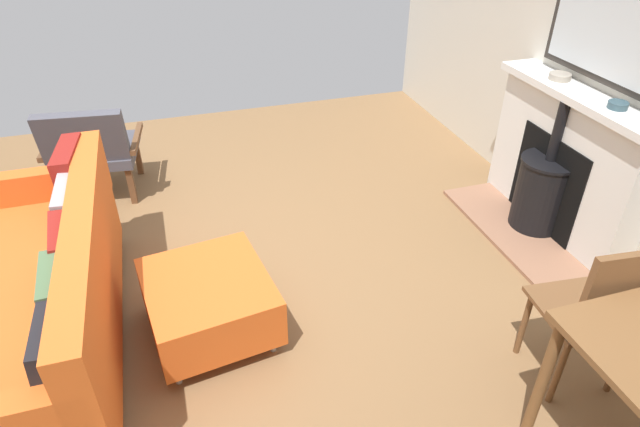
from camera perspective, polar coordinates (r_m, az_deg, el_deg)
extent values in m
cube|color=olive|center=(3.40, -13.73, -8.68)|extent=(5.53, 5.64, 0.01)
cube|color=beige|center=(3.83, 30.11, 16.78)|extent=(0.12, 5.64, 2.80)
cube|color=#93664C|center=(4.07, 19.61, -1.65)|extent=(0.42, 1.22, 0.03)
cube|color=white|center=(4.04, 24.57, 4.60)|extent=(0.22, 1.29, 0.96)
cube|color=black|center=(4.03, 23.21, 3.01)|extent=(0.06, 0.66, 0.67)
cylinder|color=black|center=(4.05, 22.51, 1.92)|extent=(0.36, 0.36, 0.50)
cylinder|color=black|center=(3.93, 23.31, 5.15)|extent=(0.38, 0.38, 0.02)
cylinder|color=black|center=(3.84, 24.02, 7.96)|extent=(0.07, 0.07, 0.41)
cube|color=white|center=(3.83, 26.05, 11.16)|extent=(0.27, 1.37, 0.05)
cube|color=#2D2823|center=(3.78, 29.22, 17.89)|extent=(0.04, 1.06, 0.79)
cube|color=silver|center=(3.76, 28.99, 17.91)|extent=(0.01, 0.98, 0.71)
cylinder|color=#9E9384|center=(3.99, 24.18, 13.16)|extent=(0.14, 0.14, 0.04)
torus|color=#9E9384|center=(3.99, 24.23, 13.38)|extent=(0.14, 0.14, 0.01)
cylinder|color=#334C56|center=(3.64, 29.14, 10.04)|extent=(0.11, 0.11, 0.04)
torus|color=#334C56|center=(3.63, 29.21, 10.27)|extent=(0.12, 0.12, 0.01)
cylinder|color=#B2B2B7|center=(4.00, -30.54, -4.89)|extent=(0.04, 0.04, 0.10)
cylinder|color=#B2B2B7|center=(3.87, -21.36, -3.48)|extent=(0.04, 0.04, 0.10)
cube|color=orange|center=(3.16, -28.26, -9.47)|extent=(0.82, 1.90, 0.36)
cube|color=orange|center=(2.87, -23.56, -3.07)|extent=(0.15, 1.90, 0.38)
cube|color=orange|center=(3.74, -27.79, 2.69)|extent=(0.77, 0.12, 0.19)
cube|color=maroon|center=(3.49, -24.62, 3.29)|extent=(0.16, 0.43, 0.42)
cube|color=#99999E|center=(3.17, -24.94, -0.38)|extent=(0.14, 0.37, 0.37)
cube|color=maroon|center=(2.88, -25.39, -4.36)|extent=(0.17, 0.36, 0.36)
cube|color=#4C6B47|center=(2.63, -25.87, -8.46)|extent=(0.13, 0.35, 0.34)
cube|color=black|center=(2.40, -26.47, -13.60)|extent=(0.14, 0.33, 0.34)
cylinder|color=#B2B2B7|center=(3.31, -16.93, -9.55)|extent=(0.04, 0.04, 0.09)
cylinder|color=#B2B2B7|center=(2.92, -14.87, -16.45)|extent=(0.04, 0.04, 0.09)
cylinder|color=#B2B2B7|center=(3.37, -8.40, -7.35)|extent=(0.04, 0.04, 0.09)
cylinder|color=#B2B2B7|center=(2.98, -5.04, -13.74)|extent=(0.04, 0.04, 0.09)
cube|color=orange|center=(3.00, -11.74, -9.06)|extent=(0.73, 0.77, 0.28)
cube|color=brown|center=(4.74, -18.83, 5.78)|extent=(0.05, 0.05, 0.33)
cube|color=brown|center=(4.86, -24.75, 5.07)|extent=(0.05, 0.05, 0.33)
cube|color=brown|center=(4.33, -19.46, 2.91)|extent=(0.05, 0.05, 0.33)
cube|color=brown|center=(4.45, -25.89, 2.20)|extent=(0.05, 0.05, 0.33)
cube|color=#4C4C56|center=(4.51, -22.74, 6.08)|extent=(0.66, 0.63, 0.08)
cube|color=#4C4C56|center=(4.19, -23.97, 7.37)|extent=(0.61, 0.21, 0.40)
cube|color=brown|center=(4.41, -18.94, 7.61)|extent=(0.11, 0.53, 0.04)
cube|color=brown|center=(4.56, -26.89, 6.58)|extent=(0.11, 0.53, 0.04)
cylinder|color=brown|center=(2.58, 22.56, -16.34)|extent=(0.05, 0.05, 0.73)
cylinder|color=brown|center=(3.20, 25.89, -9.70)|extent=(0.04, 0.04, 0.42)
cylinder|color=brown|center=(3.04, 20.91, -10.91)|extent=(0.04, 0.04, 0.42)
cylinder|color=brown|center=(3.04, 29.22, -13.56)|extent=(0.04, 0.04, 0.42)
cylinder|color=brown|center=(2.86, 24.08, -15.13)|extent=(0.04, 0.04, 0.42)
cube|color=brown|center=(2.89, 26.08, -9.16)|extent=(0.44, 0.44, 0.02)
cube|color=brown|center=(2.65, 29.34, -7.64)|extent=(0.36, 0.07, 0.45)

